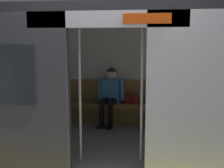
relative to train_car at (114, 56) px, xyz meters
The scene contains 7 objects.
train_car is the anchor object (origin of this frame).
bench_seat 1.59m from the train_car, 93.20° to the right, with size 2.45×0.44×0.44m.
person_seated 1.35m from the train_car, 79.32° to the right, with size 0.55×0.71×1.17m.
handbag 1.50m from the train_car, 101.71° to the right, with size 0.26×0.15×0.17m.
book 1.65m from the train_car, 62.73° to the right, with size 0.15×0.22×0.03m, color #33723F.
grab_pole_door 1.10m from the train_car, 68.48° to the left, with size 0.04×0.04×2.06m, color silver.
grab_pole_far 1.06m from the train_car, 120.93° to the left, with size 0.04×0.04×2.06m, color silver.
Camera 1 is at (-0.50, 3.52, 1.70)m, focal length 46.14 mm.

